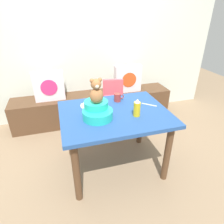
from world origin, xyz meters
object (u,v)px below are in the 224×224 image
object	(u,v)px
dinner_plate_near	(89,105)
dining_table	(115,121)
ketchup_bottle	(137,108)
pillow_floral_left	(49,86)
coffee_mug	(118,97)
highchair	(114,100)
infant_seat_teal	(97,111)
teddy_bear	(96,92)
pillow_floral_right	(128,79)

from	to	relation	value
dinner_plate_near	dining_table	bearing A→B (deg)	-43.79
dining_table	ketchup_bottle	size ratio (longest dim) A/B	6.16
pillow_floral_left	coffee_mug	xyz separation A→B (m)	(0.79, -0.92, 0.11)
highchair	ketchup_bottle	distance (m)	0.94
pillow_floral_left	dinner_plate_near	world-z (taller)	pillow_floral_left
pillow_floral_left	ketchup_bottle	world-z (taller)	ketchup_bottle
highchair	infant_seat_teal	world-z (taller)	infant_seat_teal
coffee_mug	highchair	bearing A→B (deg)	78.60
coffee_mug	dinner_plate_near	bearing A→B (deg)	-174.03
dining_table	highchair	distance (m)	0.79
infant_seat_teal	coffee_mug	distance (m)	0.44
teddy_bear	coffee_mug	distance (m)	0.50
infant_seat_teal	teddy_bear	bearing A→B (deg)	-90.00
dining_table	ketchup_bottle	world-z (taller)	ketchup_bottle
pillow_floral_left	coffee_mug	bearing A→B (deg)	-49.35
pillow_floral_left	infant_seat_teal	world-z (taller)	same
infant_seat_teal	coffee_mug	xyz separation A→B (m)	(0.31, 0.31, -0.02)
highchair	teddy_bear	distance (m)	1.04
dining_table	dinner_plate_near	size ratio (longest dim) A/B	5.69
teddy_bear	dinner_plate_near	bearing A→B (deg)	96.27
highchair	infant_seat_teal	size ratio (longest dim) A/B	2.39
highchair	ketchup_bottle	bearing A→B (deg)	-91.51
highchair	ketchup_bottle	world-z (taller)	ketchup_bottle
coffee_mug	teddy_bear	bearing A→B (deg)	-135.08
coffee_mug	pillow_floral_right	bearing A→B (deg)	62.92
pillow_floral_left	highchair	distance (m)	0.99
coffee_mug	ketchup_bottle	bearing A→B (deg)	-78.83
pillow_floral_right	coffee_mug	distance (m)	1.03
pillow_floral_left	dining_table	size ratio (longest dim) A/B	0.39
pillow_floral_right	coffee_mug	bearing A→B (deg)	-117.08
teddy_bear	dinner_plate_near	size ratio (longest dim) A/B	1.25
highchair	dinner_plate_near	bearing A→B (deg)	-129.70
pillow_floral_left	pillow_floral_right	distance (m)	1.26
infant_seat_teal	teddy_bear	world-z (taller)	teddy_bear
pillow_floral_right	dinner_plate_near	world-z (taller)	pillow_floral_right
dining_table	dinner_plate_near	distance (m)	0.34
pillow_floral_right	coffee_mug	size ratio (longest dim) A/B	3.67
infant_seat_teal	ketchup_bottle	bearing A→B (deg)	-11.40
dining_table	teddy_bear	xyz separation A→B (m)	(-0.20, -0.06, 0.39)
highchair	dinner_plate_near	distance (m)	0.73
pillow_floral_left	highchair	bearing A→B (deg)	-25.11
pillow_floral_right	teddy_bear	world-z (taller)	teddy_bear
pillow_floral_left	teddy_bear	size ratio (longest dim) A/B	1.76
dining_table	highchair	xyz separation A→B (m)	(0.22, 0.76, -0.10)
highchair	coffee_mug	size ratio (longest dim) A/B	6.58
teddy_bear	coffee_mug	size ratio (longest dim) A/B	2.08
infant_seat_teal	dinner_plate_near	xyz separation A→B (m)	(-0.03, 0.28, -0.07)
pillow_floral_right	dining_table	xyz separation A→B (m)	(-0.58, -1.17, -0.05)
highchair	infant_seat_teal	xyz separation A→B (m)	(-0.41, -0.81, 0.29)
dining_table	ketchup_bottle	xyz separation A→B (m)	(0.19, -0.14, 0.20)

